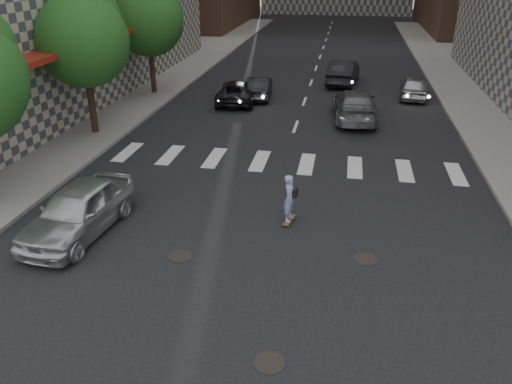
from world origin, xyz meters
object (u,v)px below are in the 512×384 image
traffic_car_c (238,91)px  traffic_car_d (414,87)px  traffic_car_a (259,88)px  tree_c (149,17)px  skateboarder (290,198)px  tree_b (84,36)px  silver_sedan (79,210)px  traffic_car_e (343,72)px  traffic_car_b (355,105)px

traffic_car_c → traffic_car_d: size_ratio=1.17×
traffic_car_a → traffic_car_c: traffic_car_a is taller
tree_c → traffic_car_a: size_ratio=1.68×
skateboarder → traffic_car_c: (-4.80, 14.29, -0.23)m
tree_b → tree_c: same height
silver_sedan → traffic_car_e: bearing=76.1°
traffic_car_c → traffic_car_e: traffic_car_e is taller
tree_c → silver_sedan: bearing=-77.0°
tree_c → skateboarder: bearing=-56.0°
tree_c → traffic_car_c: (5.53, -1.01, -4.00)m
traffic_car_a → traffic_car_b: (5.75, -3.46, 0.13)m
traffic_car_b → traffic_car_c: size_ratio=1.16×
tree_b → traffic_car_e: (11.61, 12.86, -3.86)m
traffic_car_c → traffic_car_a: bearing=-137.3°
traffic_car_b → tree_c: bearing=-19.3°
traffic_car_d → skateboarder: bearing=77.6°
traffic_car_c → traffic_car_e: size_ratio=0.97×
traffic_car_a → traffic_car_e: traffic_car_e is taller
tree_c → traffic_car_d: 16.55m
tree_b → silver_sedan: 10.68m
tree_b → skateboarder: size_ratio=3.95×
traffic_car_a → traffic_car_b: bearing=144.4°
skateboarder → traffic_car_d: 18.09m
tree_b → traffic_car_b: size_ratio=1.23×
tree_b → traffic_car_c: 9.77m
traffic_car_a → traffic_car_e: 6.84m
skateboarder → silver_sedan: 6.63m
tree_c → traffic_car_a: bearing=1.5°
skateboarder → traffic_car_e: size_ratio=0.35×
traffic_car_a → traffic_car_b: traffic_car_b is taller
tree_b → silver_sedan: bearing=-66.6°
tree_b → skateboarder: bearing=-35.3°
traffic_car_c → tree_c: bearing=-15.1°
skateboarder → traffic_car_b: size_ratio=0.31×
tree_b → tree_c: (0.00, 8.00, 0.00)m
traffic_car_e → traffic_car_d: bearing=152.5°
silver_sedan → tree_c: bearing=108.2°
tree_c → traffic_car_b: 13.37m
tree_c → traffic_car_a: tree_c is taller
tree_c → traffic_car_d: bearing=6.8°
traffic_car_b → traffic_car_c: 7.21m
traffic_car_d → silver_sedan: bearing=63.5°
traffic_car_a → traffic_car_b: size_ratio=0.73×
skateboarder → traffic_car_e: bearing=99.0°
traffic_car_e → tree_c: bearing=29.6°
silver_sedan → traffic_car_a: size_ratio=1.18×
tree_b → traffic_car_e: size_ratio=1.38×
skateboarder → traffic_car_a: skateboarder is taller
traffic_car_b → skateboarder: bearing=75.9°
traffic_car_b → tree_b: bearing=16.4°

